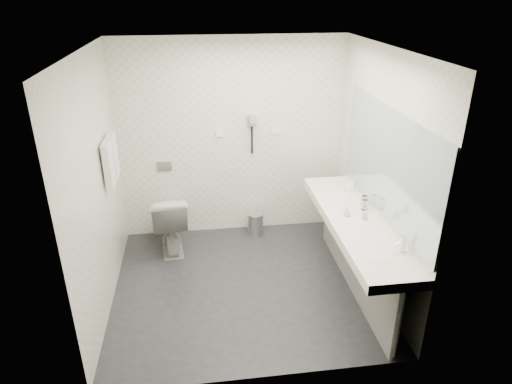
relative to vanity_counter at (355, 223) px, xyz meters
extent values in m
plane|color=#242428|center=(-1.12, 0.20, -0.80)|extent=(2.80, 2.80, 0.00)
plane|color=white|center=(-1.12, 0.20, 1.70)|extent=(2.80, 2.80, 0.00)
plane|color=silver|center=(-1.12, 1.50, 0.45)|extent=(2.80, 0.00, 2.80)
plane|color=silver|center=(-1.12, -1.10, 0.45)|extent=(2.80, 0.00, 2.80)
plane|color=silver|center=(-2.52, 0.20, 0.45)|extent=(0.00, 2.60, 2.60)
plane|color=silver|center=(0.27, 0.20, 0.45)|extent=(0.00, 2.60, 2.60)
cube|color=white|center=(0.00, 0.00, 0.00)|extent=(0.55, 2.20, 0.10)
cube|color=gray|center=(0.02, 0.00, -0.42)|extent=(0.03, 2.15, 0.75)
cylinder|color=silver|center=(0.05, -1.04, -0.42)|extent=(0.06, 0.06, 0.75)
cylinder|color=silver|center=(0.05, 1.04, -0.42)|extent=(0.06, 0.06, 0.75)
cube|color=#B2BCC6|center=(0.26, 0.00, 0.65)|extent=(0.02, 2.20, 1.05)
ellipsoid|color=white|center=(0.00, -0.65, 0.04)|extent=(0.40, 0.31, 0.05)
ellipsoid|color=white|center=(0.00, 0.65, 0.04)|extent=(0.40, 0.31, 0.05)
cylinder|color=silver|center=(0.19, -0.65, 0.12)|extent=(0.04, 0.04, 0.15)
cylinder|color=silver|center=(0.19, 0.65, 0.12)|extent=(0.04, 0.04, 0.15)
imported|color=white|center=(0.08, -0.02, 0.10)|extent=(0.05, 0.05, 0.10)
imported|color=white|center=(-0.07, 0.08, 0.10)|extent=(0.10, 0.10, 0.09)
cylinder|color=silver|center=(0.16, 0.18, 0.11)|extent=(0.08, 0.08, 0.11)
cylinder|color=silver|center=(0.19, 0.29, 0.10)|extent=(0.06, 0.06, 0.11)
imported|color=white|center=(-1.94, 1.10, -0.42)|extent=(0.49, 0.78, 0.76)
cube|color=#B2B5BA|center=(-1.98, 1.49, 0.15)|extent=(0.18, 0.02, 0.12)
cylinder|color=#B2B5BA|center=(-0.85, 1.30, -0.66)|extent=(0.25, 0.25, 0.29)
cylinder|color=#B2B5BA|center=(-0.85, 1.30, -0.51)|extent=(0.20, 0.20, 0.02)
cylinder|color=silver|center=(-2.47, 0.75, 0.75)|extent=(0.02, 0.62, 0.02)
cube|color=white|center=(-2.46, 0.61, 0.53)|extent=(0.07, 0.24, 0.48)
cube|color=white|center=(-2.46, 0.89, 0.53)|extent=(0.07, 0.24, 0.48)
cube|color=gray|center=(-0.88, 1.47, 0.70)|extent=(0.10, 0.04, 0.14)
cylinder|color=gray|center=(-0.88, 1.40, 0.73)|extent=(0.08, 0.14, 0.08)
cylinder|color=black|center=(-0.88, 1.46, 0.45)|extent=(0.02, 0.02, 0.35)
cube|color=white|center=(-1.27, 1.49, 0.55)|extent=(0.09, 0.02, 0.09)
cube|color=white|center=(-0.57, 1.49, 0.55)|extent=(0.09, 0.02, 0.09)
camera|label=1|loc=(-1.55, -3.87, 2.21)|focal=31.68mm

